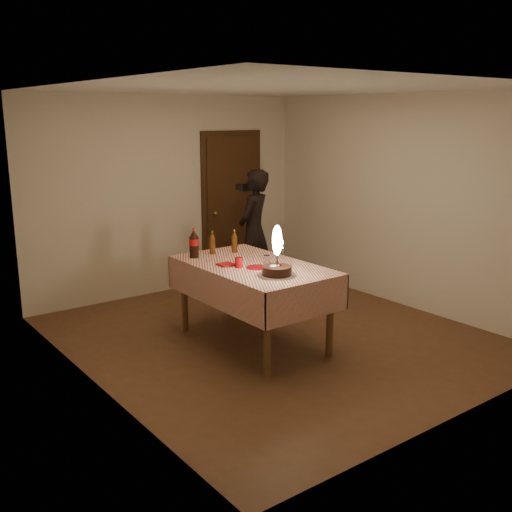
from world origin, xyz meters
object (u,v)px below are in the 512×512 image
(cola_bottle, at_px, (194,243))
(clear_cup, at_px, (267,259))
(dining_table, at_px, (253,275))
(amber_bottle_right, at_px, (234,242))
(birthday_cake, at_px, (277,264))
(red_plate, at_px, (257,267))
(photographer, at_px, (254,231))
(amber_bottle_left, at_px, (212,243))
(red_cup, at_px, (239,263))

(cola_bottle, bearing_deg, clear_cup, -56.69)
(dining_table, xyz_separation_m, amber_bottle_right, (0.16, 0.56, 0.23))
(birthday_cake, xyz_separation_m, red_plate, (0.03, 0.35, -0.11))
(red_plate, xyz_separation_m, photographer, (1.19, 1.64, -0.03))
(dining_table, distance_m, clear_cup, 0.21)
(amber_bottle_left, bearing_deg, photographer, 35.26)
(clear_cup, distance_m, amber_bottle_right, 0.63)
(red_cup, relative_size, amber_bottle_right, 0.39)
(birthday_cake, xyz_separation_m, photographer, (1.21, 1.98, -0.14))
(cola_bottle, xyz_separation_m, amber_bottle_left, (0.25, 0.02, -0.03))
(birthday_cake, distance_m, photographer, 2.33)
(birthday_cake, height_order, photographer, photographer)
(dining_table, height_order, red_cup, red_cup)
(dining_table, height_order, cola_bottle, cola_bottle)
(red_plate, distance_m, amber_bottle_right, 0.74)
(red_plate, bearing_deg, clear_cup, 21.05)
(amber_bottle_left, distance_m, photographer, 1.49)
(amber_bottle_right, bearing_deg, red_cup, -121.41)
(red_cup, bearing_deg, dining_table, 3.15)
(birthday_cake, bearing_deg, red_plate, 85.68)
(amber_bottle_left, bearing_deg, red_cup, -99.85)
(red_cup, distance_m, cola_bottle, 0.66)
(clear_cup, bearing_deg, photographer, 57.29)
(clear_cup, relative_size, amber_bottle_right, 0.35)
(amber_bottle_right, distance_m, photographer, 1.36)
(cola_bottle, distance_m, amber_bottle_left, 0.25)
(birthday_cake, relative_size, red_cup, 4.86)
(birthday_cake, distance_m, red_cup, 0.48)
(red_cup, bearing_deg, red_plate, -41.04)
(photographer, bearing_deg, dining_table, -127.10)
(dining_table, xyz_separation_m, photographer, (1.14, 1.51, 0.09))
(clear_cup, height_order, cola_bottle, cola_bottle)
(red_plate, bearing_deg, dining_table, 70.22)
(amber_bottle_right, bearing_deg, red_plate, -106.92)
(dining_table, bearing_deg, amber_bottle_left, 96.32)
(dining_table, distance_m, photographer, 1.89)
(red_plate, distance_m, cola_bottle, 0.82)
(amber_bottle_left, relative_size, amber_bottle_right, 1.00)
(cola_bottle, relative_size, photographer, 0.19)
(amber_bottle_left, bearing_deg, birthday_cake, -90.07)
(clear_cup, bearing_deg, cola_bottle, 123.31)
(birthday_cake, distance_m, amber_bottle_left, 1.13)
(birthday_cake, relative_size, cola_bottle, 1.53)
(cola_bottle, xyz_separation_m, photographer, (1.46, 0.88, -0.18))
(birthday_cake, relative_size, amber_bottle_right, 1.91)
(red_cup, bearing_deg, clear_cup, -9.38)
(red_cup, bearing_deg, cola_bottle, 101.91)
(cola_bottle, xyz_separation_m, amber_bottle_right, (0.48, -0.06, -0.03))
(cola_bottle, bearing_deg, amber_bottle_right, -7.10)
(photographer, bearing_deg, amber_bottle_right, -135.99)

